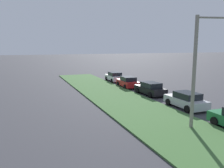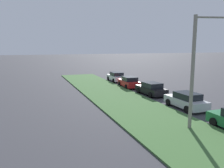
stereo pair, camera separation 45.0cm
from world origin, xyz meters
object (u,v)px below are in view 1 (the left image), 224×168
parked_car_silver (186,100)px  parked_car_black (150,89)px  parked_car_red (128,82)px  parked_car_white (114,77)px  streetlight (200,64)px

parked_car_silver → parked_car_black: (6.13, 0.07, 0.00)m
parked_car_red → parked_car_white: size_ratio=1.01×
parked_car_black → streetlight: 11.61m
parked_car_silver → streetlight: size_ratio=0.58×
parked_car_red → parked_car_white: 5.67m
parked_car_silver → streetlight: (-4.54, 2.81, 3.67)m
parked_car_black → parked_car_red: same height
parked_car_red → streetlight: streetlight is taller
parked_car_red → streetlight: 16.68m
parked_car_red → parked_car_white: same height
parked_car_white → streetlight: bearing=174.3°
parked_car_silver → parked_car_red: bearing=1.3°
parked_car_red → streetlight: (-16.09, 2.43, 3.67)m
parked_car_silver → parked_car_white: bearing=-0.4°
parked_car_silver → parked_car_black: bearing=0.1°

